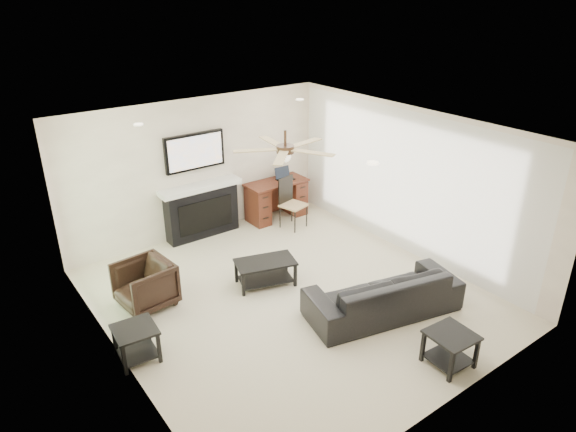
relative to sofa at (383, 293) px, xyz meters
name	(u,v)px	position (x,y,z in m)	size (l,w,h in m)	color
room_shell	(297,186)	(-0.62, 1.18, 1.37)	(5.50, 5.54, 2.52)	beige
sofa	(383,293)	(0.00, 0.00, 0.00)	(2.17, 0.85, 0.63)	black
armchair	(145,285)	(-2.60, 2.15, 0.02)	(0.72, 0.74, 0.68)	black
coffee_table	(266,273)	(-0.90, 1.60, -0.12)	(0.90, 0.50, 0.40)	black
end_table_near	(449,349)	(-0.15, -1.25, -0.09)	(0.52, 0.52, 0.45)	black
end_table_left	(137,344)	(-3.15, 1.10, -0.09)	(0.50, 0.50, 0.45)	black
fireplace_unit	(201,187)	(-0.87, 3.68, 0.64)	(1.52, 0.34, 1.91)	black
desk	(277,200)	(0.68, 3.53, 0.06)	(1.22, 0.56, 0.76)	#3B180E
desk_chair	(293,204)	(0.68, 2.98, 0.17)	(0.42, 0.44, 0.97)	black
laptop	(285,174)	(0.88, 3.51, 0.56)	(0.33, 0.24, 0.23)	black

